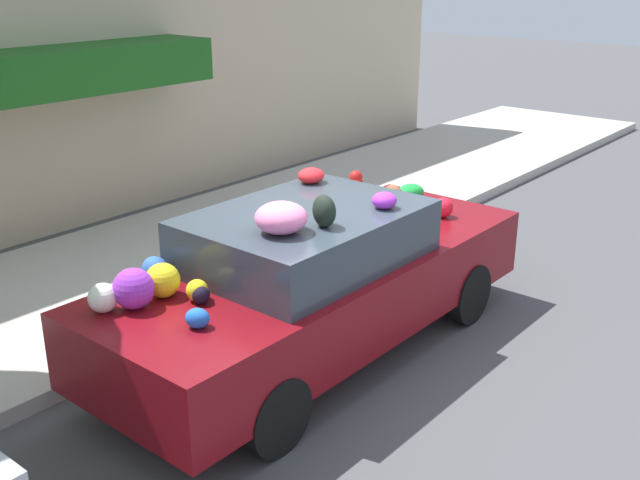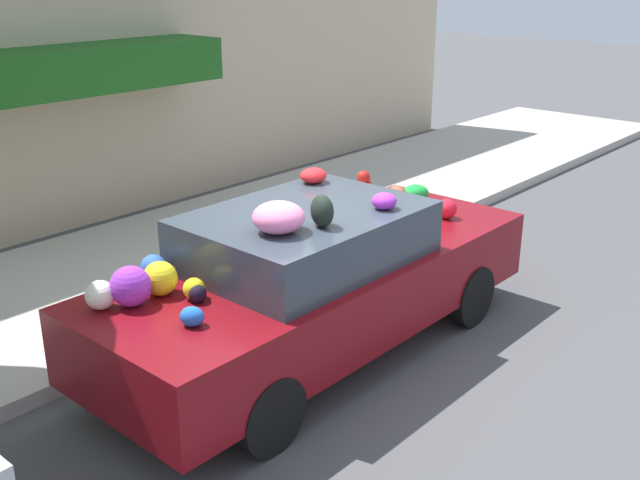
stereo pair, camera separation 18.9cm
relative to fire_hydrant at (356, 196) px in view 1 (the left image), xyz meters
The scene contains 5 objects.
ground_plane 3.39m from the fire_hydrant, 147.83° to the right, with size 60.00×60.00×0.00m, color #4C4C4F.
sidewalk_curb 3.01m from the fire_hydrant, 162.12° to the left, with size 24.00×3.20×0.15m.
building_facade 4.59m from the fire_hydrant, 131.83° to the left, with size 18.00×1.20×4.72m.
fire_hydrant is the anchor object (origin of this frame).
art_car 3.39m from the fire_hydrant, 148.78° to the right, with size 4.52×1.70×1.68m.
Camera 1 is at (-4.77, -3.96, 3.41)m, focal length 42.00 mm.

